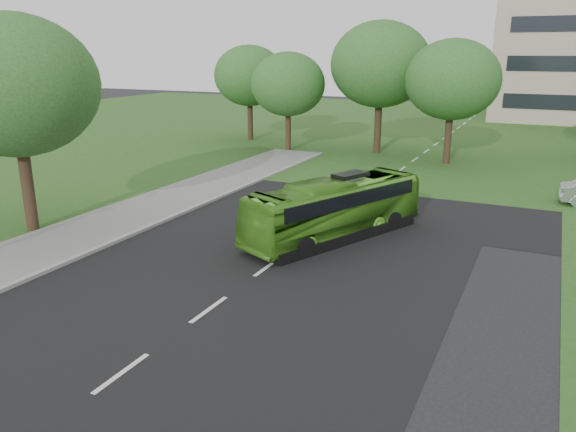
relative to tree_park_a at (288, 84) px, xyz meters
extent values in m
plane|color=black|center=(10.18, -25.33, -5.27)|extent=(160.00, 160.00, 0.00)
cube|color=black|center=(10.18, -5.33, -5.26)|extent=(14.00, 120.00, 0.01)
cube|color=black|center=(10.18, -11.33, -5.26)|extent=(80.00, 12.00, 0.01)
cube|color=silver|center=(10.18, -10.33, -5.25)|extent=(0.15, 90.00, 0.01)
cube|color=#26561C|center=(10.18, 19.67, -5.26)|extent=(120.00, 60.00, 0.01)
cube|color=black|center=(12.13, 36.67, 7.23)|extent=(0.10, 18.40, 23.00)
cylinder|color=black|center=(0.00, 0.00, -3.80)|extent=(0.44, 0.44, 2.95)
ellipsoid|color=#1D5724|center=(0.00, 0.00, 0.01)|extent=(5.85, 5.85, 4.97)
cylinder|color=black|center=(6.72, 2.33, -3.41)|extent=(0.56, 0.56, 3.73)
ellipsoid|color=#1D5724|center=(6.72, 2.33, 1.53)|extent=(7.68, 7.68, 6.53)
cylinder|color=black|center=(12.54, 0.10, -3.63)|extent=(0.49, 0.49, 3.28)
ellipsoid|color=#1D5724|center=(12.54, 0.10, 0.62)|extent=(6.52, 6.52, 5.55)
cylinder|color=black|center=(-5.68, 3.97, -3.68)|extent=(0.48, 0.48, 3.19)
ellipsoid|color=#1D5724|center=(-5.68, 3.97, 0.41)|extent=(6.25, 6.25, 5.31)
cylinder|color=black|center=(-1.58, -23.78, -3.49)|extent=(0.54, 0.54, 3.57)
ellipsoid|color=#1D5724|center=(-1.58, -23.78, 1.12)|extent=(7.08, 7.08, 6.02)
imported|color=#499221|center=(11.18, -18.89, -4.00)|extent=(5.61, 9.22, 2.54)
camera|label=1|loc=(19.29, -40.77, 2.54)|focal=35.00mm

